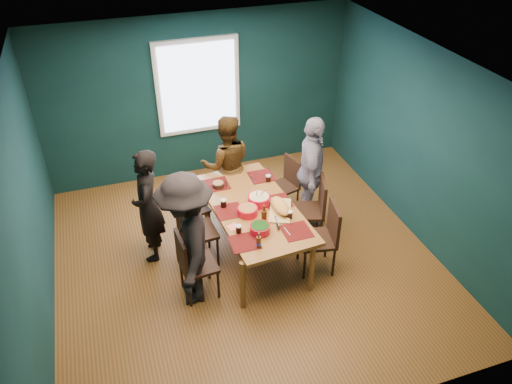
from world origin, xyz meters
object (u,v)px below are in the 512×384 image
person_back (227,165)px  bowl_herbs (260,228)px  chair_left_far (188,206)px  person_right (311,172)px  chair_left_near (191,261)px  chair_left_mid (190,227)px  cutting_board (280,207)px  dining_table (254,211)px  chair_right_near (325,233)px  person_far_left (148,206)px  chair_right_mid (314,205)px  chair_right_far (287,181)px  bowl_salad (248,211)px  bowl_dumpling (259,199)px  person_near_left (188,241)px

person_back → bowl_herbs: bearing=97.4°
chair_left_far → person_right: size_ratio=0.50×
chair_left_near → chair_left_far: bearing=75.2°
chair_left_mid → person_right: person_right is taller
chair_left_mid → cutting_board: bearing=-17.0°
dining_table → cutting_board: bearing=-40.1°
chair_left_far → chair_right_near: chair_right_near is taller
chair_left_mid → person_far_left: (-0.48, 0.34, 0.22)m
chair_left_far → chair_left_near: (-0.22, -1.20, 0.06)m
chair_left_near → chair_right_mid: 1.95m
person_far_left → person_right: 2.34m
chair_right_mid → person_right: person_right is taller
dining_table → chair_right_far: bearing=41.0°
chair_right_far → bowl_salad: bearing=-149.7°
chair_right_far → chair_left_mid: bearing=-170.6°
person_right → bowl_dumpling: person_right is taller
chair_right_mid → bowl_herbs: bearing=-133.2°
person_back → bowl_dumpling: bearing=106.5°
chair_left_near → bowl_salad: size_ratio=3.62×
person_near_left → bowl_dumpling: (1.08, 0.59, -0.05)m
bowl_herbs → chair_right_mid: bearing=29.2°
dining_table → chair_left_far: chair_left_far is taller
chair_right_near → bowl_salad: 1.03m
person_back → chair_left_mid: bearing=61.6°
chair_left_near → bowl_herbs: chair_left_near is taller
chair_right_near → person_back: size_ratio=0.63×
chair_left_far → bowl_dumpling: size_ratio=2.85×
chair_right_mid → person_near_left: person_near_left is taller
chair_right_far → bowl_salad: bowl_salad is taller
bowl_dumpling → chair_right_far: bearing=47.3°
chair_right_far → cutting_board: (-0.52, -1.03, 0.34)m
chair_left_mid → person_right: 1.91m
person_far_left → bowl_dumpling: size_ratio=5.46×
bowl_salad → cutting_board: 0.43m
bowl_dumpling → bowl_salad: bearing=-140.4°
bowl_salad → bowl_herbs: 0.40m
chair_left_near → cutting_board: 1.34m
person_back → cutting_board: (0.35, -1.31, 0.05)m
chair_left_far → chair_right_far: bearing=-11.1°
chair_left_near → chair_left_mid: bearing=73.3°
chair_left_mid → bowl_dumpling: bearing=-4.9°
dining_table → chair_left_far: (-0.76, 0.67, -0.21)m
chair_left_near → bowl_salad: bearing=20.5°
bowl_salad → person_back: bearing=86.7°
chair_right_far → chair_right_mid: size_ratio=0.88×
chair_right_near → bowl_herbs: bearing=-172.8°
chair_left_far → bowl_herbs: 1.42m
chair_left_far → chair_left_near: bearing=-116.8°
person_right → bowl_salad: size_ratio=6.52×
dining_table → bowl_salad: size_ratio=8.07×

